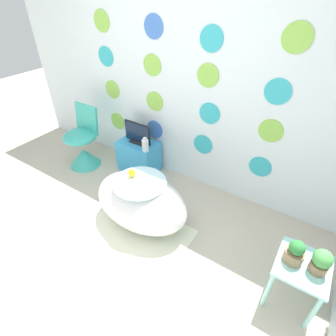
# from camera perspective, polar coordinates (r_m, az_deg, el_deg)

# --- Properties ---
(ground_plane) EXTENTS (12.00, 12.00, 0.00)m
(ground_plane) POSITION_cam_1_polar(r_m,az_deg,el_deg) (2.66, -18.84, -20.13)
(ground_plane) COLOR #BCB29E
(wall_back_dotted) EXTENTS (4.91, 0.05, 2.60)m
(wall_back_dotted) POSITION_cam_1_polar(r_m,az_deg,el_deg) (2.96, 2.92, 19.61)
(wall_back_dotted) COLOR white
(wall_back_dotted) RESTS_ON ground_plane
(rug) EXTENTS (1.13, 0.76, 0.01)m
(rug) POSITION_cam_1_polar(r_m,az_deg,el_deg) (2.81, -7.62, -13.63)
(rug) COLOR silver
(rug) RESTS_ON ground_plane
(bathtub) EXTENTS (1.03, 0.64, 0.55)m
(bathtub) POSITION_cam_1_polar(r_m,az_deg,el_deg) (2.72, -5.86, -7.28)
(bathtub) COLOR white
(bathtub) RESTS_ON ground_plane
(rubber_duck) EXTENTS (0.08, 0.08, 0.09)m
(rubber_duck) POSITION_cam_1_polar(r_m,az_deg,el_deg) (2.58, -7.95, -1.01)
(rubber_duck) COLOR yellow
(rubber_duck) RESTS_ON bathtub
(chair) EXTENTS (0.44, 0.44, 0.82)m
(chair) POSITION_cam_1_polar(r_m,az_deg,el_deg) (3.73, -18.05, 4.39)
(chair) COLOR #38B2A3
(chair) RESTS_ON ground_plane
(tv_cabinet) EXTENTS (0.51, 0.34, 0.42)m
(tv_cabinet) POSITION_cam_1_polar(r_m,az_deg,el_deg) (3.51, -6.32, 2.61)
(tv_cabinet) COLOR #389ED6
(tv_cabinet) RESTS_ON ground_plane
(tv) EXTENTS (0.39, 0.12, 0.28)m
(tv) POSITION_cam_1_polar(r_m,az_deg,el_deg) (3.34, -6.67, 7.38)
(tv) COLOR black
(tv) RESTS_ON tv_cabinet
(vase) EXTENTS (0.08, 0.08, 0.18)m
(vase) POSITION_cam_1_polar(r_m,az_deg,el_deg) (3.18, -4.97, 5.01)
(vase) COLOR white
(vase) RESTS_ON tv_cabinet
(side_table) EXTENTS (0.37, 0.40, 0.45)m
(side_table) POSITION_cam_1_polar(r_m,az_deg,el_deg) (2.31, 26.83, -19.49)
(side_table) COLOR #99E0D8
(side_table) RESTS_ON ground_plane
(potted_plant_left) EXTENTS (0.14, 0.14, 0.20)m
(potted_plant_left) POSITION_cam_1_polar(r_m,az_deg,el_deg) (2.16, 25.92, -16.23)
(potted_plant_left) COLOR #8C6B4C
(potted_plant_left) RESTS_ON side_table
(potted_plant_right) EXTENTS (0.13, 0.13, 0.20)m
(potted_plant_right) POSITION_cam_1_polar(r_m,az_deg,el_deg) (2.17, 30.39, -17.16)
(potted_plant_right) COLOR #8C6B4C
(potted_plant_right) RESTS_ON side_table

